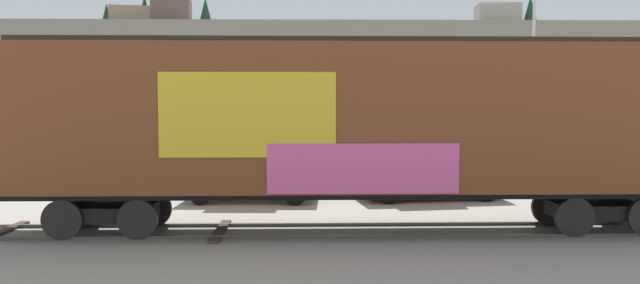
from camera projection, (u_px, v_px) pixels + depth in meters
name	position (u px, v px, depth m)	size (l,w,h in m)	color
ground_plane	(313.00, 232.00, 14.67)	(260.00, 260.00, 0.00)	gray
track	(358.00, 230.00, 14.69)	(60.01, 2.88, 0.08)	#4C4742
freight_car	(356.00, 121.00, 14.52)	(17.31, 2.96, 4.67)	brown
flagpole	(536.00, 39.00, 24.57)	(0.18, 1.53, 9.09)	silver
hillside	(309.00, 80.00, 89.38)	(130.09, 30.66, 17.92)	gray
parked_car_silver	(251.00, 176.00, 19.46)	(4.34, 2.12, 1.59)	#B7BABF
parked_car_black	(428.00, 175.00, 19.83)	(4.84, 2.38, 1.52)	black
parked_car_blue	(627.00, 172.00, 20.12)	(4.47, 2.21, 1.76)	navy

